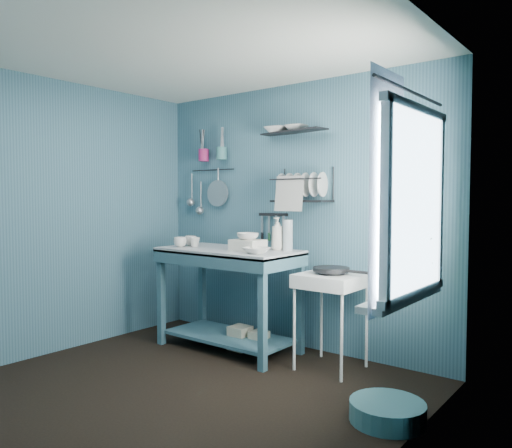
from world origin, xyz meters
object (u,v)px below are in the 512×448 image
Objects in this scene: mug_mid at (195,242)px; dish_rack at (302,185)px; hotplate_stand at (331,321)px; frying_pan at (331,269)px; soap_bottle at (277,234)px; utensil_cup_magenta at (204,155)px; utensil_cup_teal at (221,153)px; wash_tub at (248,245)px; potted_plant at (413,255)px; floor_basin at (387,412)px; colander at (218,193)px; storage_tin_large at (240,338)px; mug_left at (180,242)px; water_bottle at (288,235)px; work_counter at (228,299)px; mug_right at (190,241)px; storage_tin_small at (259,342)px.

dish_rack is at bearing 23.85° from mug_mid.
hotplate_stand is 0.43m from frying_pan.
dish_rack is (0.15, 0.16, 0.45)m from soap_bottle.
utensil_cup_teal is at bearing 0.00° from utensil_cup_magenta.
wash_tub is 0.51× the size of dish_rack.
utensil_cup_magenta is 0.30× the size of potted_plant.
dish_rack reaches higher than floor_basin.
hotplate_stand is at bearing -11.80° from colander.
wash_tub is 0.90m from storage_tin_large.
wash_tub is 2.15× the size of utensil_cup_magenta.
mug_left is at bearing -169.14° from wash_tub.
floor_basin is at bearing -12.30° from mug_mid.
wash_tub is 1.89m from floor_basin.
hotplate_stand is at bearing -11.67° from water_bottle.
hotplate_stand is 3.61× the size of storage_tin_large.
utensil_cup_teal reaches higher than potted_plant.
utensil_cup_magenta reaches higher than mug_left.
water_bottle is at bearing -11.17° from utensil_cup_teal.
soap_bottle reaches higher than mug_left.
frying_pan is at bearing 153.89° from potted_plant.
colander reaches higher than hotplate_stand.
soap_bottle is at bearing 161.06° from potted_plant.
work_counter is at bearing 170.96° from potted_plant.
water_bottle is at bearing -11.87° from colander.
utensil_cup_magenta is (-0.23, 0.57, 0.89)m from mug_left.
utensil_cup_magenta is (-1.13, 0.21, 0.79)m from soap_bottle.
mug_left is at bearing -160.10° from storage_tin_large.
mug_right is 1.26m from dish_rack.
wash_tub is at bearing -31.57° from utensil_cup_teal.
floor_basin is (0.78, -0.65, -0.77)m from frying_pan.
potted_plant is at bearing -9.72° from wash_tub.
colander is at bearing 148.39° from storage_tin_large.
mug_right reaches higher than storage_tin_large.
mug_right is at bearing 97.13° from mug_left.
mug_left is at bearing -159.19° from water_bottle.
storage_tin_large is (-0.93, -0.07, -0.29)m from hotplate_stand.
potted_plant is (0.84, -0.41, 0.22)m from frying_pan.
work_counter is 1.93m from floor_basin.
soap_bottle is at bearing 152.04° from floor_basin.
soap_bottle is at bearing 21.80° from mug_left.
mug_mid is 0.77× the size of utensil_cup_magenta.
utensil_cup_magenta is at bearing 161.83° from storage_tin_small.
soap_bottle reaches higher than mug_mid.
dish_rack is at bearing 143.92° from floor_basin.
floor_basin is at bearing -22.66° from colander.
soap_bottle is at bearing 172.05° from frying_pan.
colander is (-0.96, 0.24, 0.37)m from soap_bottle.
mug_left is 1.30m from dish_rack.
soap_bottle reaches higher than storage_tin_large.
wash_tub is 1.38m from utensil_cup_magenta.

